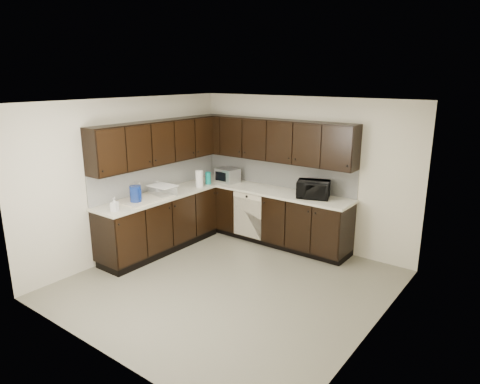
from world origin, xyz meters
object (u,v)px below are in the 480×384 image
storage_bin (163,190)px  microwave (313,189)px  toaster_oven (228,175)px  sink (144,203)px  blue_pitcher (136,194)px

storage_bin → microwave: bearing=33.0°
microwave → toaster_oven: size_ratio=1.27×
toaster_oven → storage_bin: bearing=-95.0°
sink → blue_pitcher: size_ratio=3.12×
microwave → blue_pitcher: (-2.04, -1.87, -0.01)m
sink → blue_pitcher: (0.03, -0.18, 0.19)m
sink → microwave: bearing=39.1°
blue_pitcher → sink: bearing=90.1°
sink → toaster_oven: sink is taller
microwave → storage_bin: size_ratio=1.24×
sink → toaster_oven: size_ratio=2.07×
toaster_oven → storage_bin: size_ratio=0.98×
storage_bin → blue_pitcher: size_ratio=1.54×
toaster_oven → microwave: bearing=6.8°
microwave → sink: bearing=-161.3°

